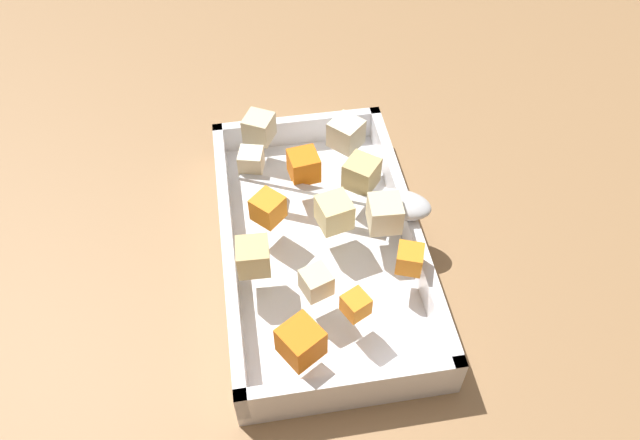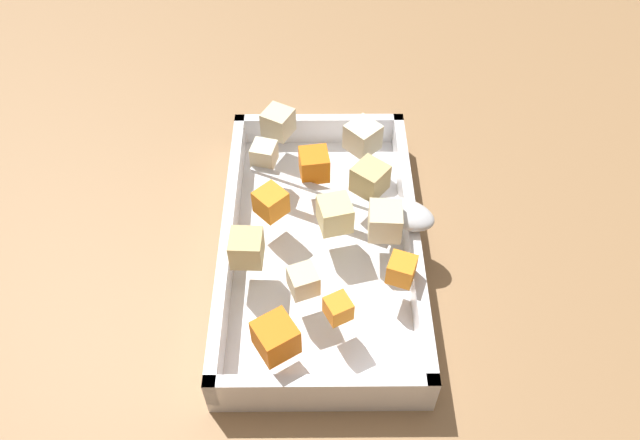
# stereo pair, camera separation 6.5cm
# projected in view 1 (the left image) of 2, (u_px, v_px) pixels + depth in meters

# --- Properties ---
(ground_plane) EXTENTS (4.00, 4.00, 0.00)m
(ground_plane) POSITION_uv_depth(u_px,v_px,m) (325.00, 250.00, 0.71)
(ground_plane) COLOR #936D47
(baking_dish) EXTENTS (0.36, 0.21, 0.05)m
(baking_dish) POSITION_uv_depth(u_px,v_px,m) (320.00, 247.00, 0.69)
(baking_dish) COLOR silver
(baking_dish) RESTS_ON ground_plane
(carrot_chunk_far_right) EXTENTS (0.03, 0.03, 0.02)m
(carrot_chunk_far_right) POSITION_uv_depth(u_px,v_px,m) (356.00, 305.00, 0.58)
(carrot_chunk_far_right) COLOR orange
(carrot_chunk_far_right) RESTS_ON baking_dish
(carrot_chunk_mid_right) EXTENTS (0.04, 0.04, 0.03)m
(carrot_chunk_mid_right) POSITION_uv_depth(u_px,v_px,m) (304.00, 166.00, 0.70)
(carrot_chunk_mid_right) COLOR orange
(carrot_chunk_mid_right) RESTS_ON baking_dish
(carrot_chunk_front_center) EXTENTS (0.03, 0.03, 0.03)m
(carrot_chunk_front_center) POSITION_uv_depth(u_px,v_px,m) (410.00, 259.00, 0.62)
(carrot_chunk_front_center) COLOR orange
(carrot_chunk_front_center) RESTS_ON baking_dish
(carrot_chunk_corner_ne) EXTENTS (0.04, 0.04, 0.03)m
(carrot_chunk_corner_ne) POSITION_uv_depth(u_px,v_px,m) (268.00, 208.00, 0.66)
(carrot_chunk_corner_ne) COLOR orange
(carrot_chunk_corner_ne) RESTS_ON baking_dish
(carrot_chunk_far_left) EXTENTS (0.05, 0.05, 0.03)m
(carrot_chunk_far_left) POSITION_uv_depth(u_px,v_px,m) (301.00, 342.00, 0.55)
(carrot_chunk_far_left) COLOR orange
(carrot_chunk_far_left) RESTS_ON baking_dish
(potato_chunk_corner_nw) EXTENTS (0.03, 0.03, 0.03)m
(potato_chunk_corner_nw) POSITION_uv_depth(u_px,v_px,m) (251.00, 161.00, 0.71)
(potato_chunk_corner_nw) COLOR beige
(potato_chunk_corner_nw) RESTS_ON baking_dish
(potato_chunk_corner_se) EXTENTS (0.03, 0.03, 0.03)m
(potato_chunk_corner_se) POSITION_uv_depth(u_px,v_px,m) (253.00, 257.00, 0.61)
(potato_chunk_corner_se) COLOR tan
(potato_chunk_corner_se) RESTS_ON baking_dish
(potato_chunk_near_right) EXTENTS (0.05, 0.05, 0.03)m
(potato_chunk_near_right) POSITION_uv_depth(u_px,v_px,m) (346.00, 133.00, 0.73)
(potato_chunk_near_right) COLOR beige
(potato_chunk_near_right) RESTS_ON baking_dish
(potato_chunk_center) EXTENTS (0.05, 0.05, 0.03)m
(potato_chunk_center) POSITION_uv_depth(u_px,v_px,m) (361.00, 173.00, 0.69)
(potato_chunk_center) COLOR tan
(potato_chunk_center) RESTS_ON baking_dish
(potato_chunk_rim_edge) EXTENTS (0.03, 0.03, 0.03)m
(potato_chunk_rim_edge) POSITION_uv_depth(u_px,v_px,m) (316.00, 282.00, 0.60)
(potato_chunk_rim_edge) COLOR beige
(potato_chunk_rim_edge) RESTS_ON baking_dish
(potato_chunk_near_spoon) EXTENTS (0.04, 0.04, 0.03)m
(potato_chunk_near_spoon) POSITION_uv_depth(u_px,v_px,m) (259.00, 128.00, 0.74)
(potato_chunk_near_spoon) COLOR beige
(potato_chunk_near_spoon) RESTS_ON baking_dish
(potato_chunk_mid_left) EXTENTS (0.04, 0.04, 0.03)m
(potato_chunk_mid_left) POSITION_uv_depth(u_px,v_px,m) (334.00, 212.00, 0.65)
(potato_chunk_mid_left) COLOR #E0CC89
(potato_chunk_mid_left) RESTS_ON baking_dish
(potato_chunk_heap_top) EXTENTS (0.04, 0.04, 0.03)m
(potato_chunk_heap_top) POSITION_uv_depth(u_px,v_px,m) (385.00, 214.00, 0.65)
(potato_chunk_heap_top) COLOR beige
(potato_chunk_heap_top) RESTS_ON baking_dish
(serving_spoon) EXTENTS (0.11, 0.21, 0.02)m
(serving_spoon) POSITION_uv_depth(u_px,v_px,m) (388.00, 202.00, 0.67)
(serving_spoon) COLOR silver
(serving_spoon) RESTS_ON baking_dish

